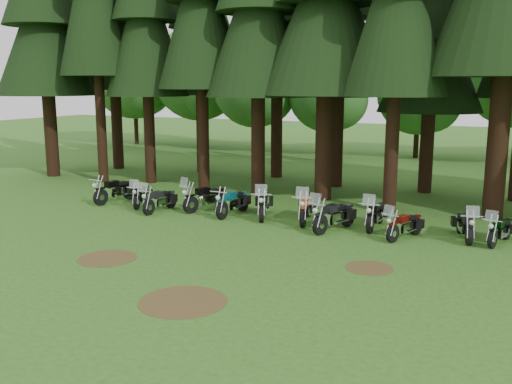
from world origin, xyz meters
TOP-DOWN VIEW (x-y plane):
  - ground at (0.00, 0.00)m, footprint 120.00×120.00m
  - pine_front_0 at (-16.20, 9.28)m, footprint 5.49×5.49m
  - pine_back_1 at (-9.26, 14.35)m, footprint 4.52×4.52m
  - pine_back_4 at (4.04, 13.25)m, footprint 4.94×4.94m
  - decid_0 at (-22.10, 25.26)m, footprint 8.00×7.78m
  - decid_1 at (-15.99, 25.76)m, footprint 7.91×7.69m
  - decid_2 at (-10.43, 24.78)m, footprint 6.72×6.53m
  - decid_3 at (-4.71, 25.13)m, footprint 6.12×5.95m
  - decid_4 at (1.58, 26.32)m, footprint 5.93×5.76m
  - dirt_patch_0 at (-3.00, -2.00)m, footprint 1.80×1.80m
  - dirt_patch_1 at (4.50, 0.50)m, footprint 1.40×1.40m
  - dirt_patch_2 at (1.00, -4.00)m, footprint 2.20×2.20m
  - motorcycle_0 at (-8.15, 4.85)m, footprint 0.54×2.42m
  - motorcycle_1 at (-6.63, 4.70)m, footprint 0.97×2.06m
  - motorcycle_2 at (-5.25, 4.10)m, footprint 0.44×2.20m
  - motorcycle_3 at (-3.62, 5.14)m, footprint 1.16×2.38m
  - motorcycle_4 at (-2.20, 4.83)m, footprint 0.38×2.39m
  - motorcycle_5 at (-0.93, 4.99)m, footprint 1.14×2.39m
  - motorcycle_6 at (0.89, 5.00)m, footprint 0.86×2.52m
  - motorcycle_7 at (2.26, 4.20)m, footprint 1.06×2.42m
  - motorcycle_8 at (3.54, 5.16)m, footprint 0.44×2.34m
  - motorcycle_9 at (4.79, 4.18)m, footprint 1.02×2.04m
  - motorcycle_10 at (6.68, 4.96)m, footprint 0.89×2.20m
  - motorcycle_11 at (7.80, 4.87)m, footprint 0.81×2.06m

SIDE VIEW (x-z plane):
  - ground at x=0.00m, z-range 0.00..0.00m
  - dirt_patch_0 at x=-3.00m, z-range 0.00..0.01m
  - dirt_patch_1 at x=4.50m, z-range 0.00..0.01m
  - dirt_patch_2 at x=1.00m, z-range 0.00..0.01m
  - motorcycle_11 at x=7.80m, z-range -0.22..1.09m
  - motorcycle_9 at x=4.79m, z-range -0.22..1.10m
  - motorcycle_1 at x=-6.63m, z-range -0.22..1.11m
  - motorcycle_2 at x=-5.25m, z-range -0.23..1.16m
  - motorcycle_10 at x=6.68m, z-range -0.23..1.17m
  - motorcycle_8 at x=3.54m, z-range -0.25..1.23m
  - motorcycle_4 at x=-2.20m, z-range 0.01..0.98m
  - motorcycle_0 at x=-8.15m, z-range 0.01..1.00m
  - motorcycle_3 at x=-3.62m, z-range -0.25..1.28m
  - motorcycle_5 at x=-0.93m, z-range -0.26..1.29m
  - motorcycle_7 at x=2.26m, z-range -0.26..1.29m
  - motorcycle_6 at x=0.89m, z-range -0.26..1.32m
  - decid_4 at x=1.58m, z-range 0.67..8.07m
  - decid_3 at x=-4.71m, z-range 0.69..8.34m
  - decid_2 at x=-10.43m, z-range 0.76..9.15m
  - decid_1 at x=-15.99m, z-range 0.89..10.77m
  - decid_0 at x=-22.10m, z-range 0.90..10.90m
  - pine_back_4 at x=4.04m, z-range 1.36..15.14m
  - pine_front_0 at x=-16.20m, z-range 1.60..17.77m
  - pine_back_1 at x=-9.26m, z-range 1.60..17.82m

